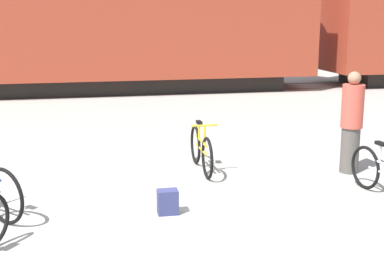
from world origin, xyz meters
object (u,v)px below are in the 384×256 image
bicycle_yellow (201,150)px  freight_train (115,9)px  person_in_red (352,123)px  backpack (168,202)px

bicycle_yellow → freight_train: bearing=94.2°
person_in_red → freight_train: bearing=-157.1°
bicycle_yellow → backpack: size_ratio=4.88×
freight_train → backpack: size_ratio=127.59×
freight_train → bicycle_yellow: (0.74, -10.15, -2.49)m
person_in_red → backpack: bearing=-62.6°
bicycle_yellow → backpack: (-0.90, -1.92, -0.20)m
bicycle_yellow → backpack: 2.13m
backpack → person_in_red: bearing=21.1°
person_in_red → backpack: 3.70m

